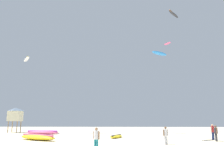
% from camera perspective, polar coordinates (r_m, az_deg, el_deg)
% --- Properties ---
extents(person_foreground, '(0.49, 0.37, 1.62)m').
position_cam_1_polar(person_foreground, '(17.37, -3.80, -15.14)').
color(person_foreground, teal).
rests_on(person_foreground, ground).
extents(person_midground, '(0.47, 0.38, 1.67)m').
position_cam_1_polar(person_midground, '(28.71, 23.02, -12.65)').
color(person_midground, navy).
rests_on(person_midground, ground).
extents(person_left, '(0.47, 0.35, 1.56)m').
position_cam_1_polar(person_left, '(22.21, 12.76, -14.10)').
color(person_left, silver).
rests_on(person_left, ground).
extents(person_right, '(0.36, 0.52, 1.59)m').
position_cam_1_polar(person_right, '(26.91, 23.67, -12.86)').
color(person_right, '#2D2D33').
rests_on(person_right, ground).
extents(kite_grounded_near, '(1.96, 3.36, 0.42)m').
position_cam_1_polar(kite_grounded_near, '(29.37, 1.04, -14.98)').
color(kite_grounded_near, yellow).
rests_on(kite_grounded_near, ground).
extents(kite_grounded_mid, '(5.23, 4.16, 0.65)m').
position_cam_1_polar(kite_grounded_mid, '(27.42, -17.46, -14.52)').
color(kite_grounded_mid, yellow).
rests_on(kite_grounded_mid, ground).
extents(kite_grounded_far, '(5.11, 1.94, 0.63)m').
position_cam_1_polar(kite_grounded_far, '(37.50, -16.38, -13.55)').
color(kite_grounded_far, '#E5598C').
rests_on(kite_grounded_far, ground).
extents(lifeguard_tower, '(2.30, 2.30, 4.15)m').
position_cam_1_polar(lifeguard_tower, '(44.50, -22.18, -9.17)').
color(lifeguard_tower, '#8C704C').
rests_on(lifeguard_tower, ground).
extents(kite_aloft_0, '(2.42, 3.47, 0.81)m').
position_cam_1_polar(kite_aloft_0, '(43.99, -19.82, 3.15)').
color(kite_aloft_0, white).
extents(kite_aloft_1, '(3.10, 3.78, 0.95)m').
position_cam_1_polar(kite_aloft_1, '(47.54, 14.59, 13.51)').
color(kite_aloft_1, '#2D2D33').
extents(kite_aloft_3, '(1.51, 2.14, 0.33)m').
position_cam_1_polar(kite_aloft_3, '(50.84, 13.15, 6.90)').
color(kite_aloft_3, '#E5598C').
extents(kite_aloft_4, '(2.40, 2.30, 0.33)m').
position_cam_1_polar(kite_aloft_4, '(28.81, 11.34, 4.63)').
color(kite_aloft_4, blue).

